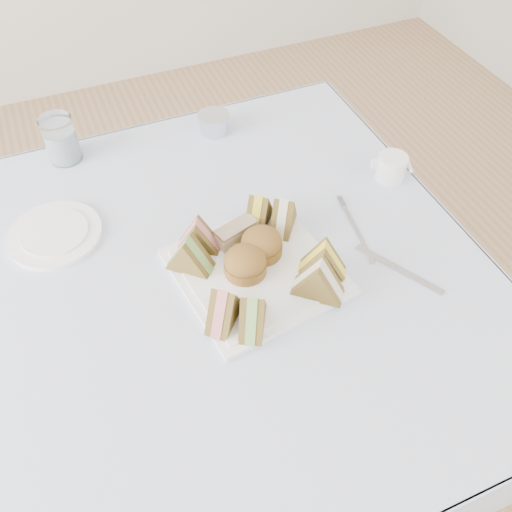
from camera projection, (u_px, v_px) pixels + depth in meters
name	position (u px, v px, depth m)	size (l,w,h in m)	color
floor	(227.00, 438.00, 1.57)	(4.00, 4.00, 0.00)	#9E7751
table	(220.00, 376.00, 1.29)	(0.90, 0.90, 0.74)	brown
tablecloth	(210.00, 278.00, 1.01)	(1.02, 1.02, 0.01)	silver
serving_plate	(256.00, 272.00, 1.00)	(0.28, 0.28, 0.01)	white
sandwich_fl_a	(224.00, 305.00, 0.90)	(0.09, 0.04, 0.08)	brown
sandwich_fl_b	(253.00, 311.00, 0.89)	(0.09, 0.04, 0.08)	brown
sandwich_fr_a	(323.00, 258.00, 0.97)	(0.09, 0.04, 0.08)	brown
sandwich_fr_b	(319.00, 278.00, 0.93)	(0.09, 0.04, 0.08)	brown
sandwich_bl_a	(189.00, 253.00, 0.97)	(0.09, 0.04, 0.08)	brown
sandwich_bl_b	(198.00, 235.00, 1.01)	(0.08, 0.04, 0.07)	brown
sandwich_br_a	(284.00, 214.00, 1.04)	(0.08, 0.04, 0.08)	brown
sandwich_br_b	(259.00, 210.00, 1.05)	(0.08, 0.04, 0.07)	brown
scone_left	(245.00, 263.00, 0.98)	(0.08, 0.08, 0.05)	#9F6B2F
scone_right	(262.00, 244.00, 1.01)	(0.08, 0.08, 0.05)	#9F6B2F
pastry_slice	(236.00, 233.00, 1.03)	(0.08, 0.03, 0.04)	beige
side_plate	(55.00, 234.00, 1.07)	(0.18, 0.18, 0.01)	white
water_glass	(61.00, 139.00, 1.19)	(0.07, 0.07, 0.11)	white
tea_strainer	(214.00, 124.00, 1.28)	(0.08, 0.08, 0.04)	silver
knife	(399.00, 269.00, 1.01)	(0.01, 0.18, 0.00)	silver
fork	(358.00, 234.00, 1.07)	(0.01, 0.16, 0.00)	silver
creamer_jug	(391.00, 167.00, 1.17)	(0.06, 0.06, 0.06)	white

